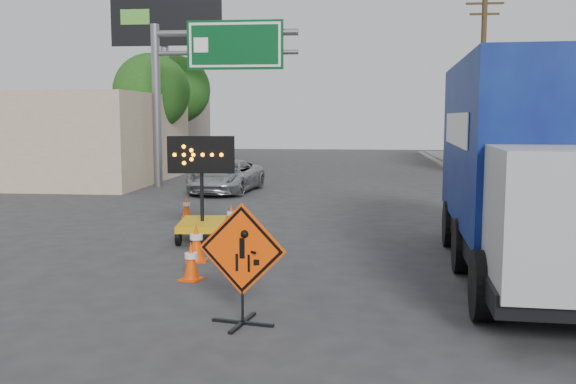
% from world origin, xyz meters
% --- Properties ---
extents(ground, '(100.00, 100.00, 0.00)m').
position_xyz_m(ground, '(0.00, 0.00, 0.00)').
color(ground, '#2D2D30').
rests_on(ground, ground).
extents(curb_right, '(0.40, 60.00, 0.12)m').
position_xyz_m(curb_right, '(7.20, 15.00, 0.06)').
color(curb_right, gray).
rests_on(curb_right, ground).
extents(sidewalk_right, '(4.00, 60.00, 0.15)m').
position_xyz_m(sidewalk_right, '(9.50, 15.00, 0.07)').
color(sidewalk_right, gray).
rests_on(sidewalk_right, ground).
extents(storefront_left_near, '(14.00, 10.00, 4.00)m').
position_xyz_m(storefront_left_near, '(-14.00, 20.00, 2.00)').
color(storefront_left_near, '#C1B18B').
rests_on(storefront_left_near, ground).
extents(storefront_left_far, '(12.00, 10.00, 4.40)m').
position_xyz_m(storefront_left_far, '(-15.00, 34.00, 2.20)').
color(storefront_left_far, gray).
rests_on(storefront_left_far, ground).
extents(building_right_far, '(10.00, 14.00, 4.60)m').
position_xyz_m(building_right_far, '(13.00, 30.00, 2.30)').
color(building_right_far, '#C1B18B').
rests_on(building_right_far, ground).
extents(highway_gantry, '(6.18, 0.38, 6.90)m').
position_xyz_m(highway_gantry, '(-4.43, 17.96, 5.07)').
color(highway_gantry, slate).
rests_on(highway_gantry, ground).
extents(billboard, '(6.10, 0.54, 9.85)m').
position_xyz_m(billboard, '(-8.35, 25.87, 7.35)').
color(billboard, slate).
rests_on(billboard, ground).
extents(utility_pole_far, '(1.80, 0.26, 9.00)m').
position_xyz_m(utility_pole_far, '(8.00, 24.00, 4.68)').
color(utility_pole_far, '#40301B').
rests_on(utility_pole_far, ground).
extents(tree_left_near, '(3.71, 3.71, 6.03)m').
position_xyz_m(tree_left_near, '(-8.00, 22.00, 4.16)').
color(tree_left_near, '#40301B').
rests_on(tree_left_near, ground).
extents(tree_left_far, '(4.10, 4.10, 6.66)m').
position_xyz_m(tree_left_far, '(-9.00, 30.00, 4.60)').
color(tree_left_far, '#40301B').
rests_on(tree_left_far, ground).
extents(construction_sign, '(1.31, 0.94, 1.77)m').
position_xyz_m(construction_sign, '(0.26, 0.32, 0.93)').
color(construction_sign, black).
rests_on(construction_sign, ground).
extents(arrow_board, '(1.59, 1.89, 2.53)m').
position_xyz_m(arrow_board, '(-1.80, 6.44, 0.58)').
color(arrow_board, '#D99E0C').
rests_on(arrow_board, ground).
extents(pickup_truck, '(2.62, 4.79, 1.27)m').
position_xyz_m(pickup_truck, '(-3.19, 16.25, 0.64)').
color(pickup_truck, '#B3B5BA').
rests_on(pickup_truck, ground).
extents(box_truck, '(3.12, 8.67, 4.05)m').
position_xyz_m(box_truck, '(5.11, 3.70, 1.84)').
color(box_truck, black).
rests_on(box_truck, ground).
extents(cone_a, '(0.46, 0.46, 0.72)m').
position_xyz_m(cone_a, '(-1.11, 2.71, 0.36)').
color(cone_a, '#FF4605').
rests_on(cone_a, ground).
extents(cone_b, '(0.46, 0.46, 0.81)m').
position_xyz_m(cone_b, '(-1.39, 4.22, 0.41)').
color(cone_b, '#FF4605').
rests_on(cone_b, ground).
extents(cone_c, '(0.41, 0.41, 0.69)m').
position_xyz_m(cone_c, '(-1.39, 7.95, 0.35)').
color(cone_c, '#FF4605').
rests_on(cone_c, ground).
extents(cone_d, '(0.39, 0.39, 0.64)m').
position_xyz_m(cone_d, '(-3.08, 9.76, 0.32)').
color(cone_d, '#FF4605').
rests_on(cone_d, ground).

